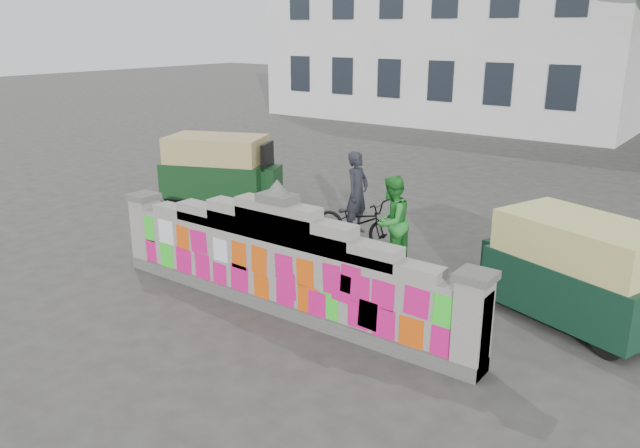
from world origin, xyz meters
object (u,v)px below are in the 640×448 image
(cyclist_bike, at_px, (357,222))
(pedestrian, at_px, (391,222))
(rickshaw_left, at_px, (220,168))
(rickshaw_right, at_px, (574,269))
(cyclist_rider, at_px, (357,206))

(cyclist_bike, height_order, pedestrian, pedestrian)
(rickshaw_left, distance_m, rickshaw_right, 8.84)
(cyclist_bike, relative_size, rickshaw_left, 0.61)
(cyclist_bike, bearing_deg, rickshaw_right, -103.24)
(cyclist_rider, height_order, rickshaw_left, cyclist_rider)
(cyclist_bike, distance_m, pedestrian, 1.28)
(rickshaw_left, bearing_deg, cyclist_bike, -32.27)
(pedestrian, bearing_deg, cyclist_bike, -118.62)
(cyclist_bike, height_order, cyclist_rider, cyclist_rider)
(cyclist_bike, height_order, rickshaw_left, rickshaw_left)
(rickshaw_left, height_order, rickshaw_right, rickshaw_left)
(cyclist_rider, distance_m, pedestrian, 1.23)
(cyclist_bike, bearing_deg, pedestrian, -119.30)
(rickshaw_left, bearing_deg, cyclist_rider, -32.27)
(pedestrian, height_order, rickshaw_left, pedestrian)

